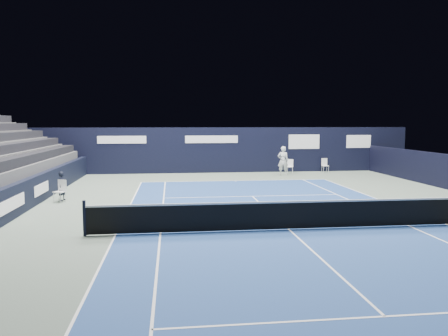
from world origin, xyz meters
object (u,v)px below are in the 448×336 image
Objects in this scene: folding_chair_back_a at (290,165)px; line_judge_chair at (61,189)px; tennis_player at (283,161)px; folding_chair_back_b at (325,164)px; tennis_net at (289,214)px.

line_judge_chair is (-12.83, -9.24, 0.00)m from folding_chair_back_a.
line_judge_chair is at bearing -125.63° from folding_chair_back_a.
line_judge_chair is at bearing -145.76° from tennis_player.
tennis_net is at bearing -115.31° from folding_chair_back_b.
folding_chair_back_a is at bearing -172.28° from folding_chair_back_b.
folding_chair_back_b is at bearing 56.63° from line_judge_chair.
tennis_player is (-3.38, -1.46, 0.41)m from folding_chair_back_b.
line_judge_chair is 0.07× the size of tennis_net.
line_judge_chair is (-15.44, -9.68, 0.00)m from folding_chair_back_b.
folding_chair_back_a is 0.07× the size of tennis_net.
folding_chair_back_a is at bearing 60.34° from line_judge_chair.
tennis_net is at bearing -103.80° from tennis_player.
folding_chair_back_b is at bearing 23.43° from tennis_player.
line_judge_chair is at bearing -149.62° from folding_chair_back_b.
tennis_player reaches higher than folding_chair_back_a.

